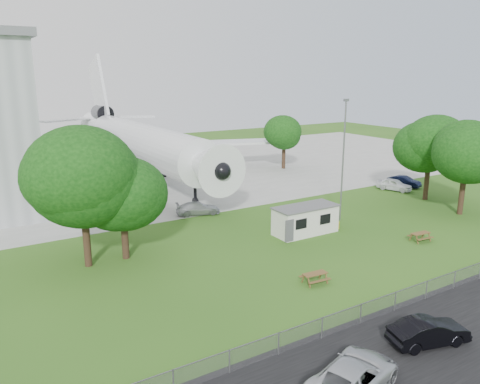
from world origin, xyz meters
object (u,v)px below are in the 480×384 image
airliner (139,141)px  picnic_east (420,241)px  site_cabin (305,220)px  picnic_west (315,283)px  car_centre_sedan (429,332)px

airliner → picnic_east: airliner is taller
site_cabin → picnic_east: (7.37, -7.02, -1.31)m
picnic_west → car_centre_sedan: (0.19, -9.22, 0.74)m
picnic_west → picnic_east: bearing=12.0°
airliner → car_centre_sedan: (-1.44, -48.86, -4.53)m
car_centre_sedan → airliner: bearing=13.5°
site_cabin → picnic_west: (-6.29, -8.76, -1.31)m
picnic_west → picnic_east: size_ratio=1.00×
airliner → picnic_east: size_ratio=26.52×
site_cabin → airliner: bearing=98.6°
airliner → picnic_west: 40.03m
site_cabin → car_centre_sedan: size_ratio=1.50×
picnic_east → car_centre_sedan: size_ratio=0.40×
site_cabin → picnic_east: 10.26m
site_cabin → picnic_west: site_cabin is taller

